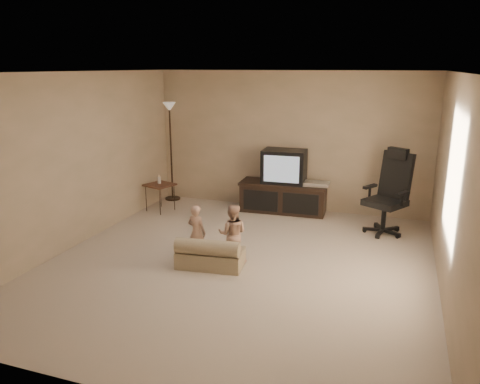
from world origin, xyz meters
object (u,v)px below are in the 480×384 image
Objects in this scene: tv_stand at (284,186)px; side_table at (160,185)px; child_sofa at (210,255)px; toddler_left at (197,232)px; office_chair at (388,203)px; floor_lamp at (170,129)px; toddler_right at (233,234)px.

tv_stand reaches higher than side_table.
toddler_left is at bearing 136.20° from child_sofa.
floor_lamp reaches higher than office_chair.
office_chair is 0.70× the size of floor_lamp.
toddler_left is 0.51m from toddler_right.
office_chair is (1.81, -0.56, 0.01)m from tv_stand.
child_sofa is (-0.32, -2.72, -0.30)m from tv_stand.
side_table is 1.19m from floor_lamp.
toddler_right is at bearing -94.78° from tv_stand.
side_table is 2.71m from toddler_right.
toddler_right is (2.19, -2.52, -0.99)m from floor_lamp.
office_chair is 1.99× the size of side_table.
tv_stand is 2.26m from side_table.
floor_lamp is 2.48× the size of toddler_left.
toddler_right reaches higher than side_table.
office_chair is 1.66× the size of toddler_right.
floor_lamp is at bearing -43.97° from toddler_left.
toddler_right is at bearing -104.53° from office_chair.
toddler_left is at bearing -110.49° from office_chair.
toddler_right is at bearing -40.71° from side_table.
floor_lamp reaches higher than toddler_right.
toddler_right is (-1.91, -1.90, -0.08)m from office_chair.
toddler_left reaches higher than side_table.
toddler_left is (-0.60, -2.51, -0.09)m from tv_stand.
child_sofa is (1.82, -2.02, -0.31)m from side_table.
office_chair is 4.24m from floor_lamp.
child_sofa is at bearing -99.35° from tv_stand.
office_chair reaches higher than toddler_left.
floor_lamp is 3.48m from toddler_right.
floor_lamp reaches higher than side_table.
toddler_right is at bearing 41.37° from child_sofa.
child_sofa is at bearing -54.70° from floor_lamp.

